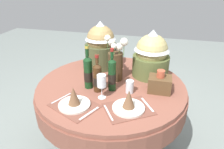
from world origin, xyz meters
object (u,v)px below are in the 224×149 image
at_px(wine_bottle_right, 97,77).
at_px(gift_tub_back_right, 152,53).
at_px(woven_basket_side_right, 160,83).
at_px(wine_bottle_centre, 88,72).
at_px(tumbler_near_left, 130,87).
at_px(dining_table, 111,96).
at_px(gift_tub_back_left, 101,43).
at_px(wine_glass_left, 102,81).
at_px(flower_vase, 116,61).
at_px(wine_bottle_left, 112,74).
at_px(place_setting_left, 74,101).
at_px(place_setting_right, 129,104).

relative_size(wine_bottle_right, gift_tub_back_right, 0.73).
bearing_deg(woven_basket_side_right, wine_bottle_centre, -172.47).
distance_m(tumbler_near_left, gift_tub_back_right, 0.43).
xyz_separation_m(dining_table, gift_tub_back_left, (-0.20, 0.36, 0.38)).
height_order(gift_tub_back_left, gift_tub_back_right, gift_tub_back_left).
relative_size(wine_glass_left, gift_tub_back_left, 0.43).
relative_size(wine_bottle_right, woven_basket_side_right, 1.70).
xyz_separation_m(flower_vase, wine_bottle_left, (0.02, -0.20, -0.03)).
bearing_deg(wine_bottle_right, wine_glass_left, -56.64).
relative_size(place_setting_left, wine_bottle_right, 1.28).
relative_size(place_setting_left, wine_bottle_centre, 1.10).
relative_size(place_setting_right, gift_tub_back_right, 0.96).
bearing_deg(dining_table, flower_vase, 81.93).
bearing_deg(wine_glass_left, wine_bottle_centre, 139.27).
xyz_separation_m(gift_tub_back_left, woven_basket_side_right, (0.62, -0.38, -0.18)).
xyz_separation_m(wine_bottle_centre, tumbler_near_left, (0.36, -0.00, -0.09)).
relative_size(flower_vase, gift_tub_back_right, 0.94).
height_order(dining_table, wine_glass_left, wine_glass_left).
bearing_deg(place_setting_right, woven_basket_side_right, 56.86).
distance_m(dining_table, place_setting_right, 0.44).
bearing_deg(gift_tub_back_right, place_setting_left, -127.60).
bearing_deg(woven_basket_side_right, gift_tub_back_left, 148.44).
bearing_deg(flower_vase, place_setting_right, -65.65).
distance_m(wine_bottle_right, wine_glass_left, 0.12).
bearing_deg(wine_glass_left, gift_tub_back_left, 106.77).
xyz_separation_m(wine_bottle_right, woven_basket_side_right, (0.50, 0.12, -0.05)).
relative_size(flower_vase, woven_basket_side_right, 2.19).
bearing_deg(gift_tub_back_left, wine_bottle_right, -76.88).
relative_size(tumbler_near_left, gift_tub_back_right, 0.24).
height_order(dining_table, gift_tub_back_right, gift_tub_back_right).
height_order(place_setting_right, woven_basket_side_right, woven_basket_side_right).
bearing_deg(wine_glass_left, flower_vase, 84.38).
height_order(dining_table, woven_basket_side_right, woven_basket_side_right).
height_order(flower_vase, wine_glass_left, flower_vase).
bearing_deg(place_setting_right, wine_glass_left, 156.19).
height_order(place_setting_right, wine_bottle_left, wine_bottle_left).
xyz_separation_m(wine_glass_left, tumbler_near_left, (0.20, 0.13, -0.09)).
height_order(wine_bottle_right, gift_tub_back_left, gift_tub_back_left).
xyz_separation_m(wine_bottle_centre, woven_basket_side_right, (0.60, 0.08, -0.07)).
bearing_deg(place_setting_right, place_setting_left, -172.03).
bearing_deg(tumbler_near_left, wine_bottle_right, -172.12).
height_order(wine_bottle_centre, wine_bottle_right, wine_bottle_centre).
bearing_deg(wine_glass_left, tumbler_near_left, 33.21).
relative_size(place_setting_left, place_setting_right, 0.98).
relative_size(place_setting_right, wine_glass_left, 2.10).
bearing_deg(tumbler_near_left, wine_glass_left, -146.79).
distance_m(wine_bottle_centre, woven_basket_side_right, 0.61).
bearing_deg(gift_tub_back_right, woven_basket_side_right, -70.41).
height_order(wine_glass_left, woven_basket_side_right, wine_glass_left).
relative_size(place_setting_left, flower_vase, 1.00).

